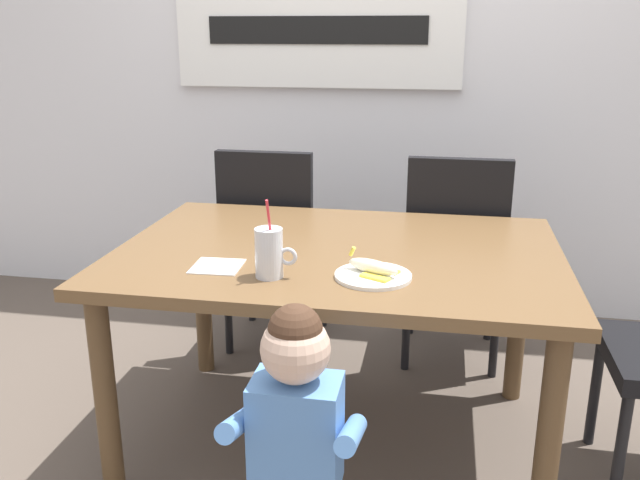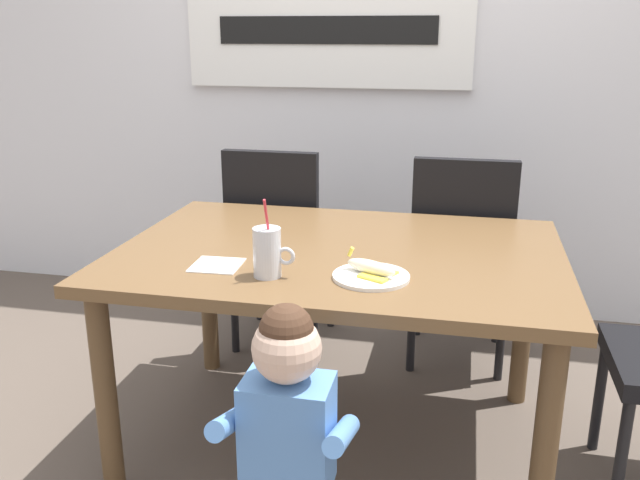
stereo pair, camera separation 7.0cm
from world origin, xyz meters
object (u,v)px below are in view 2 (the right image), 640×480
(dining_chair_right, at_px, (461,250))
(snack_plate, at_px, (371,277))
(dining_chair_left, at_px, (279,238))
(paper_napkin, at_px, (217,265))
(peeled_banana, at_px, (372,268))
(dining_table, at_px, (339,273))
(toddler_standing, at_px, (288,422))
(milk_cup, at_px, (268,255))

(dining_chair_right, relative_size, snack_plate, 4.17)
(dining_chair_left, xyz_separation_m, paper_napkin, (0.07, -0.96, 0.20))
(dining_chair_right, xyz_separation_m, peeled_banana, (-0.26, -0.95, 0.23))
(peeled_banana, bearing_deg, snack_plate, -91.38)
(dining_table, distance_m, toddler_standing, 0.73)
(milk_cup, bearing_deg, dining_chair_right, 60.80)
(snack_plate, bearing_deg, toddler_standing, -106.23)
(peeled_banana, height_order, paper_napkin, peeled_banana)
(dining_table, height_order, toddler_standing, toddler_standing)
(paper_napkin, bearing_deg, toddler_standing, -53.11)
(dining_chair_right, height_order, peeled_banana, dining_chair_right)
(paper_napkin, bearing_deg, milk_cup, -16.52)
(toddler_standing, xyz_separation_m, peeled_banana, (0.14, 0.47, 0.25))
(dining_chair_right, distance_m, snack_plate, 1.01)
(toddler_standing, bearing_deg, paper_napkin, 126.89)
(dining_table, xyz_separation_m, peeled_banana, (0.15, -0.25, 0.12))
(snack_plate, distance_m, peeled_banana, 0.03)
(dining_chair_left, relative_size, snack_plate, 4.17)
(dining_chair_left, height_order, paper_napkin, dining_chair_left)
(dining_chair_right, height_order, snack_plate, dining_chair_right)
(milk_cup, bearing_deg, peeled_banana, 9.79)
(dining_table, bearing_deg, peeled_banana, -59.96)
(dining_chair_left, relative_size, dining_chair_right, 1.00)
(dining_chair_left, distance_m, paper_napkin, 0.98)
(toddler_standing, relative_size, paper_napkin, 5.59)
(peeled_banana, bearing_deg, dining_chair_right, 74.90)
(dining_chair_right, relative_size, milk_cup, 3.87)
(snack_plate, distance_m, paper_napkin, 0.49)
(milk_cup, distance_m, paper_napkin, 0.20)
(snack_plate, height_order, paper_napkin, snack_plate)
(milk_cup, bearing_deg, snack_plate, 8.78)
(milk_cup, relative_size, peeled_banana, 1.44)
(dining_chair_left, bearing_deg, toddler_standing, 106.63)
(milk_cup, height_order, snack_plate, milk_cup)
(dining_chair_left, distance_m, toddler_standing, 1.49)
(toddler_standing, distance_m, peeled_banana, 0.55)
(dining_chair_left, xyz_separation_m, dining_chair_right, (0.82, -0.01, 0.00))
(dining_chair_right, bearing_deg, dining_chair_left, -0.61)
(dining_table, height_order, peeled_banana, peeled_banana)
(dining_chair_right, bearing_deg, toddler_standing, 74.58)
(toddler_standing, height_order, milk_cup, milk_cup)
(snack_plate, height_order, peeled_banana, peeled_banana)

